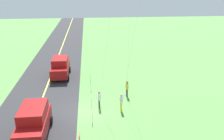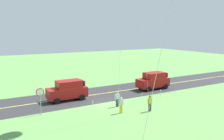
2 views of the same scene
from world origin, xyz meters
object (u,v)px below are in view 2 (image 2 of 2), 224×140
Objects in this scene: person_adult_near at (117,99)px; person_adult_companion at (150,103)px; stop_sign at (40,96)px; car_parked_west_near at (153,80)px; car_suv_foreground at (68,90)px; person_child_watcher at (121,104)px.

person_adult_near is 1.00× the size of person_adult_companion.
stop_sign is 7.63m from person_adult_near.
car_parked_west_near is at bearing 154.68° from person_adult_companion.
person_adult_companion is (-5.62, 7.68, -0.29)m from car_suv_foreground.
car_suv_foreground is 1.72× the size of stop_sign.
stop_sign is at bearing -176.26° from person_child_watcher.
person_adult_companion is 2.87m from person_child_watcher.
person_adult_near is (-3.62, 4.87, -0.29)m from car_suv_foreground.
car_suv_foreground is at bearing -138.32° from stop_sign.
car_suv_foreground is 6.07m from person_adult_near.
stop_sign reaches higher than person_child_watcher.
stop_sign is (3.81, 3.39, 0.65)m from car_suv_foreground.
person_child_watcher is at bearing -93.18° from person_adult_companion.
person_adult_companion is 1.00× the size of person_child_watcher.
stop_sign reaches higher than car_parked_west_near.
car_parked_west_near is 15.84m from stop_sign.
person_adult_companion is (6.16, 6.97, -0.29)m from car_parked_west_near.
person_adult_near is at bearing -128.35° from person_adult_companion.
stop_sign is 1.60× the size of person_adult_near.
car_suv_foreground is at bearing 143.56° from person_child_watcher.
car_parked_west_near is at bearing 152.45° from person_adult_near.
car_parked_west_near is (-11.79, 0.71, 0.00)m from car_suv_foreground.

